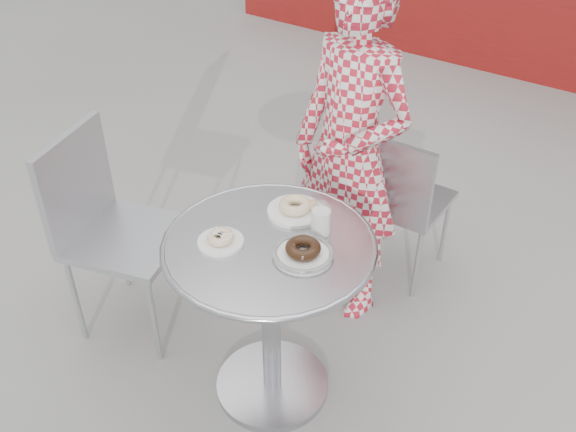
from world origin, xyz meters
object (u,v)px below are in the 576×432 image
Objects in this scene: plate_far at (296,208)px; milk_cup at (321,221)px; plate_near at (220,239)px; plate_checker at (303,252)px; bistro_table at (270,283)px; chair_left at (132,271)px; chair_far at (401,228)px; seated_person at (351,154)px.

plate_far is 1.77× the size of milk_cup.
plate_far is at bearing 69.62° from plate_near.
plate_far is at bearing 158.97° from milk_cup.
bistro_table is at bearing -177.58° from plate_checker.
chair_left is 4.44× the size of plate_checker.
plate_far is 0.32m from plate_near.
chair_far is at bearing 94.37° from plate_checker.
plate_near is (-0.20, -1.08, 0.53)m from chair_far.
chair_far is at bearing 93.68° from milk_cup.
milk_cup reaches higher than plate_far.
seated_person reaches higher than chair_left.
plate_far is at bearing 97.01° from bistro_table.
chair_left reaches higher than milk_cup.
seated_person is at bearing 95.55° from bistro_table.
seated_person reaches higher than chair_far.
plate_near is at bearing -143.70° from bistro_table.
plate_near is at bearing -110.38° from plate_far.
plate_far is at bearing 129.87° from plate_checker.
chair_far is 1.29m from chair_left.
seated_person is at bearing 84.57° from plate_near.
plate_checker reaches higher than plate_near.
milk_cup is at bearing 51.28° from bistro_table.
chair_far is at bearing 86.37° from bistro_table.
chair_left is (-0.80, -1.01, 0.04)m from chair_far.
plate_near is at bearing -158.87° from plate_checker.
chair_left reaches higher than plate_far.
plate_near is at bearing -84.35° from seated_person.
plate_far is 0.98× the size of plate_checker.
chair_left is at bearing 50.87° from chair_far.
chair_far is 5.00× the size of plate_near.
milk_cup reaches higher than plate_near.
chair_left is (-0.74, -0.03, -0.29)m from bistro_table.
plate_near is at bearing -112.70° from chair_left.
milk_cup reaches higher than chair_far.
bistro_table is 1.04m from chair_far.
plate_checker is at bearing 21.13° from plate_near.
bistro_table is 6.60× the size of milk_cup.
seated_person reaches higher than plate_near.
milk_cup is at bearing -21.03° from plate_far.
plate_far is 0.25m from plate_checker.
milk_cup is (-0.02, 0.14, 0.04)m from plate_checker.
plate_far and plate_checker have the same top height.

